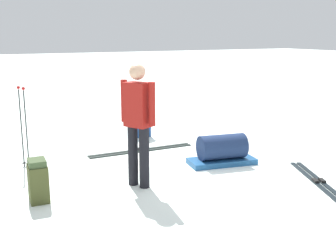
% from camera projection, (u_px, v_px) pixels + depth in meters
% --- Properties ---
extents(ground_plane, '(80.00, 80.00, 0.00)m').
position_uv_depth(ground_plane, '(168.00, 170.00, 6.51)').
color(ground_plane, white).
extents(skier_standing, '(0.52, 0.35, 1.70)m').
position_uv_depth(skier_standing, '(138.00, 119.00, 5.62)').
color(skier_standing, black).
rests_on(skier_standing, ground_plane).
extents(ski_pair_near, '(0.22, 1.97, 0.05)m').
position_uv_depth(ski_pair_near, '(141.00, 150.00, 7.55)').
color(ski_pair_near, black).
rests_on(ski_pair_near, ground_plane).
extents(ski_pair_far, '(1.72, 0.88, 0.05)m').
position_uv_depth(ski_pair_far, '(318.00, 182.00, 5.94)').
color(ski_pair_far, black).
rests_on(ski_pair_far, ground_plane).
extents(backpack_large_dark, '(0.32, 0.25, 0.55)m').
position_uv_depth(backpack_large_dark, '(38.00, 181.00, 5.24)').
color(backpack_large_dark, '#3F4420').
rests_on(backpack_large_dark, ground_plane).
extents(backpack_bright, '(0.40, 0.38, 0.58)m').
position_uv_depth(backpack_bright, '(141.00, 123.00, 8.54)').
color(backpack_bright, navy).
rests_on(backpack_bright, ground_plane).
extents(ski_poles_planted_near, '(0.23, 0.12, 1.30)m').
position_uv_depth(ski_poles_planted_near, '(23.00, 123.00, 6.45)').
color(ski_poles_planted_near, '#222828').
rests_on(ski_poles_planted_near, ground_plane).
extents(gear_sled, '(0.64, 1.15, 0.49)m').
position_uv_depth(gear_sled, '(222.00, 151.00, 6.76)').
color(gear_sled, '#1D5085').
rests_on(gear_sled, ground_plane).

